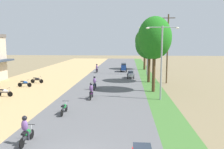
{
  "coord_description": "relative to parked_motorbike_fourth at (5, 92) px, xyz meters",
  "views": [
    {
      "loc": [
        2.6,
        -9.16,
        5.7
      ],
      "look_at": [
        0.38,
        21.59,
        1.34
      ],
      "focal_mm": 36.61,
      "sensor_mm": 36.0,
      "label": 1
    }
  ],
  "objects": [
    {
      "name": "median_tree_nearest",
      "position": [
        15.8,
        3.63,
        5.61
      ],
      "size": [
        3.79,
        3.79,
        8.52
      ],
      "color": "#4C351E",
      "rests_on": "median_strip"
    },
    {
      "name": "parked_motorbike_fourth",
      "position": [
        0.0,
        0.0,
        0.0
      ],
      "size": [
        1.8,
        0.54,
        0.94
      ],
      "color": "black",
      "rests_on": "dirt_shoulder"
    },
    {
      "name": "parked_motorbike_fifth",
      "position": [
        -0.21,
        5.17,
        0.0
      ],
      "size": [
        1.8,
        0.54,
        0.94
      ],
      "color": "black",
      "rests_on": "dirt_shoulder"
    },
    {
      "name": "motorbike_ahead_second",
      "position": [
        7.87,
        -5.31,
        0.02
      ],
      "size": [
        0.54,
        1.8,
        0.94
      ],
      "color": "black",
      "rests_on": "road_strip"
    },
    {
      "name": "median_tree_third",
      "position": [
        16.24,
        25.06,
        5.48
      ],
      "size": [
        4.05,
        4.05,
        8.36
      ],
      "color": "#4C351E",
      "rests_on": "median_strip"
    },
    {
      "name": "parked_motorbike_sixth",
      "position": [
        0.25,
        7.98,
        0.0
      ],
      "size": [
        1.8,
        0.54,
        0.94
      ],
      "color": "black",
      "rests_on": "dirt_shoulder"
    },
    {
      "name": "motorbike_ahead_fifth",
      "position": [
        7.06,
        19.36,
        0.3
      ],
      "size": [
        0.54,
        1.8,
        1.66
      ],
      "color": "black",
      "rests_on": "road_strip"
    },
    {
      "name": "motorbike_ahead_fourth",
      "position": [
        8.91,
        4.1,
        0.3
      ],
      "size": [
        0.54,
        1.8,
        1.66
      ],
      "color": "black",
      "rests_on": "road_strip"
    },
    {
      "name": "motorbike_foreground_rider",
      "position": [
        7.28,
        -10.78,
        0.3
      ],
      "size": [
        0.54,
        1.8,
        1.66
      ],
      "color": "black",
      "rests_on": "road_strip"
    },
    {
      "name": "utility_pole_near",
      "position": [
        18.25,
        9.57,
        4.37
      ],
      "size": [
        1.8,
        0.2,
        9.46
      ],
      "color": "brown",
      "rests_on": "ground"
    },
    {
      "name": "streetlamp_near",
      "position": [
        16.1,
        -0.1,
        3.7
      ],
      "size": [
        3.16,
        0.2,
        7.21
      ],
      "color": "gray",
      "rests_on": "median_strip"
    },
    {
      "name": "car_van_blue",
      "position": [
        12.01,
        21.2,
        0.47
      ],
      "size": [
        1.19,
        2.41,
        1.67
      ],
      "color": "navy",
      "rests_on": "road_strip"
    },
    {
      "name": "car_sedan_silver",
      "position": [
        13.26,
        13.29,
        0.19
      ],
      "size": [
        1.1,
        2.26,
        1.19
      ],
      "color": "#B7BCC1",
      "rests_on": "road_strip"
    },
    {
      "name": "streetlamp_mid",
      "position": [
        16.1,
        16.85,
        4.27
      ],
      "size": [
        3.16,
        0.2,
        8.32
      ],
      "color": "gray",
      "rests_on": "median_strip"
    },
    {
      "name": "motorbike_ahead_third",
      "position": [
        9.23,
        -0.35,
        0.3
      ],
      "size": [
        0.54,
        1.8,
        1.66
      ],
      "color": "black",
      "rests_on": "road_strip"
    },
    {
      "name": "median_tree_second",
      "position": [
        15.81,
        9.97,
        4.77
      ],
      "size": [
        3.93,
        3.93,
        7.31
      ],
      "color": "#4C351E",
      "rests_on": "median_strip"
    }
  ]
}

